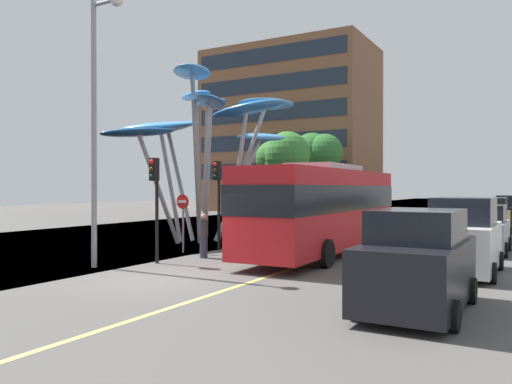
# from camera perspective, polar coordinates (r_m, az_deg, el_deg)

# --- Properties ---
(ground) EXTENTS (120.00, 240.00, 0.10)m
(ground) POSITION_cam_1_polar(r_m,az_deg,el_deg) (15.70, -12.44, -9.51)
(ground) COLOR #54514F
(red_bus) EXTENTS (2.91, 11.60, 3.60)m
(red_bus) POSITION_cam_1_polar(r_m,az_deg,el_deg) (20.44, 7.78, -1.49)
(red_bus) COLOR red
(red_bus) RESTS_ON ground
(leaf_sculpture) EXTENTS (9.41, 9.64, 8.07)m
(leaf_sculpture) POSITION_cam_1_polar(r_m,az_deg,el_deg) (25.33, -6.04, 8.02)
(leaf_sculpture) COLOR #9EA0A5
(leaf_sculpture) RESTS_ON ground
(traffic_light_kerb_near) EXTENTS (0.28, 0.42, 3.72)m
(traffic_light_kerb_near) POSITION_cam_1_polar(r_m,az_deg,el_deg) (18.19, -11.28, 0.53)
(traffic_light_kerb_near) COLOR black
(traffic_light_kerb_near) RESTS_ON ground
(traffic_light_kerb_far) EXTENTS (0.28, 0.42, 3.80)m
(traffic_light_kerb_far) POSITION_cam_1_polar(r_m,az_deg,el_deg) (21.70, -4.34, 0.68)
(traffic_light_kerb_far) COLOR black
(traffic_light_kerb_far) RESTS_ON ground
(car_parked_near) EXTENTS (2.07, 4.26, 2.20)m
(car_parked_near) POSITION_cam_1_polar(r_m,az_deg,el_deg) (11.62, 17.68, -7.63)
(car_parked_near) COLOR black
(car_parked_near) RESTS_ON ground
(car_parked_mid) EXTENTS (2.05, 4.36, 2.37)m
(car_parked_mid) POSITION_cam_1_polar(r_m,az_deg,el_deg) (17.05, 22.31, -4.84)
(car_parked_mid) COLOR silver
(car_parked_mid) RESTS_ON ground
(car_parked_far) EXTENTS (2.05, 3.93, 1.98)m
(car_parked_far) POSITION_cam_1_polar(r_m,az_deg,el_deg) (22.80, 24.06, -3.94)
(car_parked_far) COLOR gray
(car_parked_far) RESTS_ON ground
(car_side_street) EXTENTS (1.99, 4.20, 2.18)m
(car_side_street) POSITION_cam_1_polar(r_m,az_deg,el_deg) (28.38, 24.66, -2.90)
(car_side_street) COLOR gold
(car_side_street) RESTS_ON ground
(car_far_side) EXTENTS (1.95, 4.16, 2.20)m
(car_far_side) POSITION_cam_1_polar(r_m,az_deg,el_deg) (35.25, 26.78, -2.23)
(car_far_side) COLOR black
(car_far_side) RESTS_ON ground
(street_lamp) EXTENTS (1.36, 0.44, 9.00)m
(street_lamp) POSITION_cam_1_polar(r_m,az_deg,el_deg) (17.88, -17.22, 9.80)
(street_lamp) COLOR gray
(street_lamp) RESTS_ON ground
(tree_pavement_near) EXTENTS (4.77, 4.66, 6.78)m
(tree_pavement_near) POSITION_cam_1_polar(r_m,az_deg,el_deg) (38.02, 3.25, 2.69)
(tree_pavement_near) COLOR brown
(tree_pavement_near) RESTS_ON ground
(tree_pavement_far) EXTENTS (5.27, 5.22, 7.69)m
(tree_pavement_far) POSITION_cam_1_polar(r_m,az_deg,el_deg) (47.00, 6.58, 4.02)
(tree_pavement_far) COLOR brown
(tree_pavement_far) RESTS_ON ground
(pedestrian) EXTENTS (0.34, 0.34, 1.69)m
(pedestrian) POSITION_cam_1_polar(r_m,az_deg,el_deg) (19.48, -5.91, -4.90)
(pedestrian) COLOR #2D3342
(pedestrian) RESTS_ON ground
(no_entry_sign) EXTENTS (0.60, 0.12, 2.40)m
(no_entry_sign) POSITION_cam_1_polar(r_m,az_deg,el_deg) (21.03, -8.22, -2.43)
(no_entry_sign) COLOR gray
(no_entry_sign) RESTS_ON ground
(backdrop_building) EXTENTS (18.77, 11.00, 18.69)m
(backdrop_building) POSITION_cam_1_polar(r_m,az_deg,el_deg) (59.84, 3.90, 6.88)
(backdrop_building) COLOR brown
(backdrop_building) RESTS_ON ground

